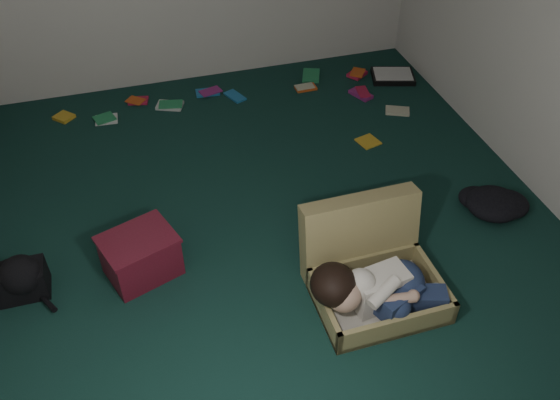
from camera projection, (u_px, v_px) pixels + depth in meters
floor at (274, 223)px, 4.27m from camera, size 4.50×4.50×0.00m
wall_front at (478, 400)px, 1.79m from camera, size 4.50×0.00×4.50m
suitcase at (371, 268)px, 3.72m from camera, size 0.78×0.76×0.57m
person at (376, 288)px, 3.53m from camera, size 0.84×0.40×0.35m
maroon_bin at (141, 256)px, 3.81m from camera, size 0.55×0.49×0.31m
backpack at (21, 280)px, 3.71m from camera, size 0.39×0.31×0.23m
clothing_pile at (497, 199)px, 4.36m from camera, size 0.47×0.39×0.15m
paper_tray at (393, 76)px, 5.82m from camera, size 0.47×0.41×0.06m
book_scatter at (253, 101)px, 5.51m from camera, size 3.09×1.44×0.02m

